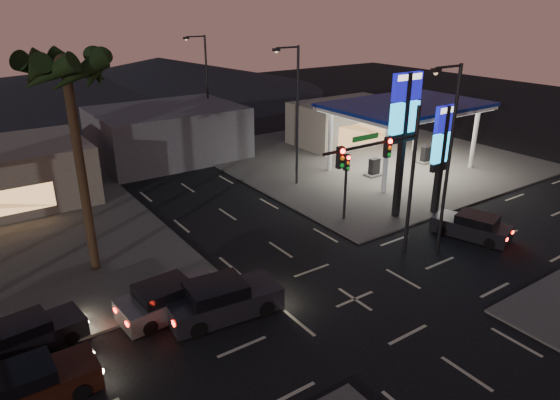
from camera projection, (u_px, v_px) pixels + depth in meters
ground at (355, 299)px, 22.89m from camera, size 140.00×140.00×0.00m
corner_lot_ne at (366, 158)px, 43.56m from camera, size 24.00×24.00×0.12m
gas_station at (406, 108)px, 38.65m from camera, size 12.20×8.20×5.47m
convenience_store at (346, 122)px, 47.72m from camera, size 10.00×6.00×4.00m
pylon_sign_tall at (404, 118)px, 29.23m from camera, size 2.20×0.35×9.00m
pylon_sign_short at (442, 144)px, 30.43m from camera, size 1.60×0.35×7.00m
traffic_signal_mast at (390, 166)px, 24.47m from camera, size 6.10×0.39×8.00m
pedestal_signal at (346, 176)px, 30.06m from camera, size 0.32×0.39×4.30m
streetlight_near at (447, 151)px, 25.14m from camera, size 2.14×0.25×10.00m
streetlight_mid at (295, 109)px, 35.08m from camera, size 2.14×0.25×10.00m
streetlight_far at (205, 84)px, 45.79m from camera, size 2.14×0.25×10.00m
palm_a at (67, 82)px, 21.92m from camera, size 4.41×4.41×10.86m
building_far_mid at (168, 133)px, 43.02m from camera, size 12.00×9.00×4.40m
hill_right at (160, 75)px, 75.78m from camera, size 50.00×50.00×5.00m
hill_center at (56, 87)px, 68.04m from camera, size 60.00×60.00×4.00m
car_lane_a_front at (222, 300)px, 21.47m from camera, size 5.16×2.52×1.63m
car_lane_a_mid at (29, 386)px, 16.77m from camera, size 4.46×1.91×1.44m
car_lane_b_front at (169, 299)px, 21.65m from camera, size 4.73×2.23×1.51m
car_lane_b_mid at (28, 335)px, 19.40m from camera, size 4.25×2.14×1.34m
suv_station at (472, 227)px, 28.73m from camera, size 2.98×4.60×1.43m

